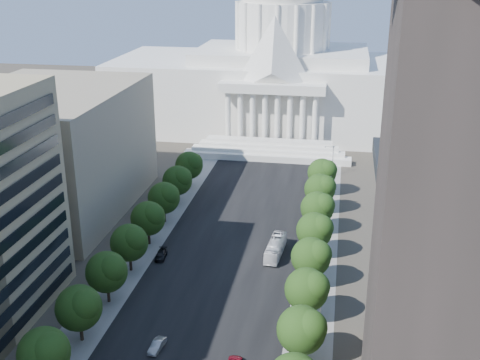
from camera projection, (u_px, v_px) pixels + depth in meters
The scene contains 27 objects.
road_asphalt at pixel (234, 238), 135.34m from camera, with size 30.00×260.00×0.01m, color black.
sidewalk_left at pixel (153, 232), 138.37m from camera, with size 8.00×260.00×0.02m, color gray.
sidewalk_right at pixel (319, 245), 132.31m from camera, with size 8.00×260.00×0.02m, color gray.
capitol at pixel (281, 74), 216.00m from camera, with size 120.00×56.00×73.00m.
office_block_left_far at pixel (49, 151), 146.99m from camera, with size 38.00×52.00×30.00m, color gray.
tree_l_c at pixel (45, 352), 85.85m from camera, with size 7.79×7.60×9.97m.
tree_l_d at pixel (80, 307), 96.93m from camera, with size 7.79×7.60×9.97m.
tree_l_e at pixel (108, 271), 108.01m from camera, with size 7.79×7.60×9.97m.
tree_l_f at pixel (130, 242), 119.10m from camera, with size 7.79×7.60×9.97m.
tree_l_g at pixel (149, 218), 130.18m from camera, with size 7.79×7.60×9.97m.
tree_l_h at pixel (165, 197), 141.26m from camera, with size 7.79×7.60×9.97m.
tree_l_i at pixel (178, 180), 152.35m from camera, with size 7.79×7.60×9.97m.
tree_l_j at pixel (190, 165), 163.43m from camera, with size 7.79×7.60×9.97m.
tree_r_d at pixel (303, 329), 91.20m from camera, with size 7.79×7.60×9.97m.
tree_r_e at pixel (309, 289), 102.28m from camera, with size 7.79×7.60×9.97m.
tree_r_f at pixel (313, 256), 113.37m from camera, with size 7.79×7.60×9.97m.
tree_r_g at pixel (316, 230), 124.45m from camera, with size 7.79×7.60×9.97m.
tree_r_h at pixel (319, 207), 135.53m from camera, with size 7.79×7.60×9.97m.
tree_r_i at pixel (321, 188), 146.62m from camera, with size 7.79×7.60×9.97m.
tree_r_j at pixel (323, 172), 157.70m from camera, with size 7.79×7.60×9.97m.
streetlight_c at pixel (318, 292), 102.43m from camera, with size 2.61×0.44×9.00m.
streetlight_d at pixel (324, 231), 125.52m from camera, with size 2.61×0.44×9.00m.
streetlight_e at pixel (328, 188), 148.61m from camera, with size 2.61×0.44×9.00m.
streetlight_f at pixel (331, 157), 171.70m from camera, with size 2.61×0.44×9.00m.
car_silver at pixel (157, 346), 96.73m from camera, with size 1.57×4.52×1.49m, color #95979C.
car_dark_b at pixel (161, 255), 126.15m from camera, with size 2.04×5.01×1.45m, color black.
city_bus at pixel (275, 248), 127.21m from camera, with size 2.78×11.87×3.31m, color silver.
Camera 1 is at (22.02, -30.28, 59.50)m, focal length 45.00 mm.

